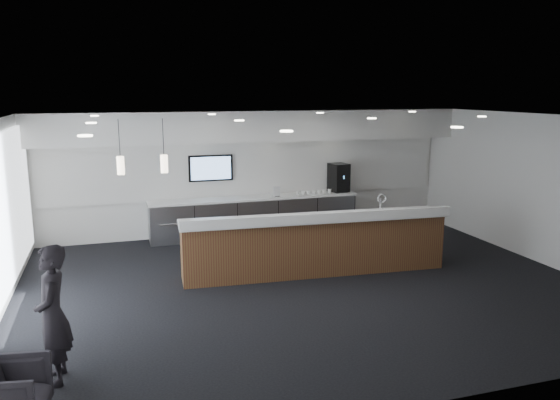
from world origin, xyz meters
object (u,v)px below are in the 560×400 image
object	(u,v)px
armchair	(11,393)
lounge_guest	(53,315)
service_counter	(315,244)
coffee_machine	(339,178)

from	to	relation	value
armchair	lounge_guest	xyz separation A→B (m)	(0.39, 0.74, 0.52)
service_counter	armchair	world-z (taller)	service_counter
lounge_guest	service_counter	bearing A→B (deg)	122.62
service_counter	lounge_guest	world-z (taller)	lounge_guest
service_counter	lounge_guest	distance (m)	5.24
coffee_machine	lounge_guest	size ratio (longest dim) A/B	0.42
service_counter	coffee_machine	world-z (taller)	coffee_machine
service_counter	coffee_machine	distance (m)	3.65
coffee_machine	lounge_guest	distance (m)	8.59
service_counter	armchair	bearing A→B (deg)	-139.62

